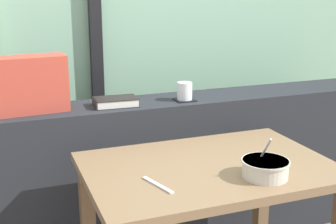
{
  "coord_description": "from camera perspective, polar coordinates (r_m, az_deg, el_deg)",
  "views": [
    {
      "loc": [
        -0.71,
        -1.59,
        1.39
      ],
      "look_at": [
        0.04,
        0.39,
        0.81
      ],
      "focal_mm": 48.82,
      "sensor_mm": 36.0,
      "label": 1
    }
  ],
  "objects": [
    {
      "name": "window_divider_post",
      "position": [
        2.75,
        -9.17,
        13.31
      ],
      "size": [
        0.07,
        0.05,
        2.6
      ],
      "primitive_type": "cube",
      "color": "black",
      "rests_on": "ground"
    },
    {
      "name": "dark_console_ledge",
      "position": [
        2.46,
        -2.28,
        -8.04
      ],
      "size": [
        2.8,
        0.3,
        0.83
      ],
      "primitive_type": "cube",
      "color": "#23262B",
      "rests_on": "ground"
    },
    {
      "name": "breakfast_table",
      "position": [
        1.89,
        5.02,
        -9.94
      ],
      "size": [
        0.99,
        0.67,
        0.7
      ],
      "color": "brown",
      "rests_on": "ground"
    },
    {
      "name": "coaster_square",
      "position": [
        2.34,
        2.08,
        1.52
      ],
      "size": [
        0.1,
        0.1,
        0.0
      ],
      "primitive_type": "cube",
      "color": "black",
      "rests_on": "dark_console_ledge"
    },
    {
      "name": "juice_glass",
      "position": [
        2.33,
        2.09,
        2.58
      ],
      "size": [
        0.08,
        0.08,
        0.09
      ],
      "color": "white",
      "rests_on": "coaster_square"
    },
    {
      "name": "closed_book",
      "position": [
        2.24,
        -6.61,
        1.27
      ],
      "size": [
        0.22,
        0.14,
        0.04
      ],
      "color": "black",
      "rests_on": "dark_console_ledge"
    },
    {
      "name": "throw_pillow",
      "position": [
        2.19,
        -16.72,
        3.33
      ],
      "size": [
        0.33,
        0.16,
        0.26
      ],
      "primitive_type": "cube",
      "rotation": [
        0.0,
        0.0,
        0.08
      ],
      "color": "#B74233",
      "rests_on": "dark_console_ledge"
    },
    {
      "name": "soup_bowl",
      "position": [
        1.75,
        12.04,
        -6.91
      ],
      "size": [
        0.18,
        0.18,
        0.16
      ],
      "color": "beige",
      "rests_on": "breakfast_table"
    },
    {
      "name": "fork_utensil",
      "position": [
        1.65,
        -1.31,
        -9.08
      ],
      "size": [
        0.06,
        0.17,
        0.01
      ],
      "primitive_type": "cube",
      "rotation": [
        0.0,
        0.0,
        0.29
      ],
      "color": "silver",
      "rests_on": "breakfast_table"
    }
  ]
}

